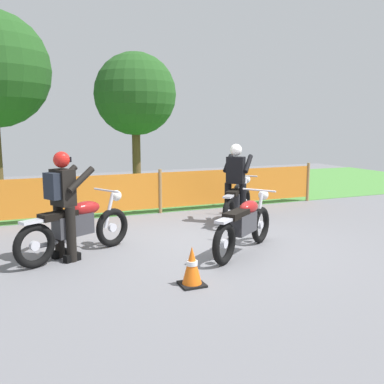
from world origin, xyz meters
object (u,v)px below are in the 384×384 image
(motorcycle_lead, at_px, (244,224))
(rider_trailing, at_px, (63,200))
(motorcycle_third, at_px, (238,200))
(traffic_cone, at_px, (192,266))
(motorcycle_trailing, at_px, (77,226))
(rider_third, at_px, (236,180))

(motorcycle_lead, bearing_deg, rider_trailing, 128.80)
(motorcycle_third, distance_m, traffic_cone, 3.93)
(motorcycle_trailing, bearing_deg, motorcycle_lead, -46.33)
(traffic_cone, bearing_deg, motorcycle_third, 52.62)
(motorcycle_lead, xyz_separation_m, rider_trailing, (-2.76, 0.75, 0.48))
(motorcycle_third, xyz_separation_m, traffic_cone, (-2.39, -3.12, -0.20))
(motorcycle_lead, distance_m, traffic_cone, 1.72)
(motorcycle_third, xyz_separation_m, rider_third, (-0.13, -0.14, 0.46))
(motorcycle_lead, distance_m, rider_trailing, 2.90)
(rider_third, bearing_deg, motorcycle_lead, -160.78)
(rider_trailing, xyz_separation_m, rider_third, (3.66, 1.21, -0.03))
(rider_third, bearing_deg, traffic_cone, -173.30)
(motorcycle_trailing, relative_size, rider_third, 1.15)
(motorcycle_third, relative_size, rider_trailing, 0.90)
(rider_trailing, xyz_separation_m, traffic_cone, (1.40, -1.77, -0.69))
(rider_third, bearing_deg, rider_trailing, 152.05)
(rider_trailing, relative_size, rider_third, 1.00)
(motorcycle_lead, bearing_deg, traffic_cone, -179.01)
(motorcycle_trailing, relative_size, rider_trailing, 1.15)
(rider_trailing, height_order, rider_third, same)
(motorcycle_third, height_order, rider_third, rider_third)
(motorcycle_trailing, xyz_separation_m, rider_third, (3.45, 1.10, 0.43))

